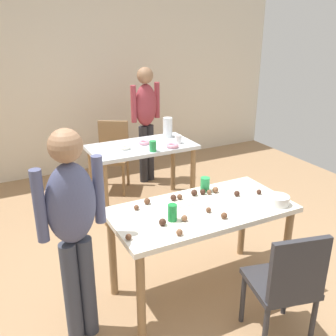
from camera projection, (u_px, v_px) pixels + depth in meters
ground_plane at (187, 298)px, 3.05m from camera, size 6.40×6.40×0.00m
wall_back at (72, 79)px, 5.24m from camera, size 6.40×0.10×2.60m
dining_table_near at (201, 220)px, 2.91m from camera, size 1.37×0.68×0.75m
dining_table_far at (142, 155)px, 4.34m from camera, size 1.17×0.61×0.75m
chair_near_table at (287, 282)px, 2.46m from camera, size 0.48×0.48×0.87m
chair_far_table at (113, 152)px, 4.88m from camera, size 0.55×0.55×0.87m
person_girl_near at (73, 222)px, 2.38m from camera, size 0.46×0.25×1.49m
person_adult_far at (146, 115)px, 4.97m from camera, size 0.45×0.27×1.52m
mixing_bowl at (279, 200)px, 2.92m from camera, size 0.16×0.16×0.07m
soda_can at (172, 213)px, 2.67m from camera, size 0.07×0.07×0.12m
fork_near at (187, 205)px, 2.90m from camera, size 0.17×0.02×0.01m
cup_near_0 at (205, 184)px, 3.14m from camera, size 0.08×0.08×0.12m
cake_ball_0 at (163, 222)px, 2.62m from camera, size 0.05×0.05×0.05m
cake_ball_1 at (224, 216)px, 2.71m from camera, size 0.05×0.05×0.05m
cake_ball_2 at (209, 210)px, 2.80m from camera, size 0.04×0.04×0.04m
cake_ball_3 at (147, 201)px, 2.93m from camera, size 0.05×0.05×0.05m
cake_ball_4 at (259, 192)px, 3.09m from camera, size 0.04×0.04×0.04m
cake_ball_5 at (179, 232)px, 2.50m from camera, size 0.04×0.04×0.04m
cake_ball_6 at (237, 193)px, 3.06m from camera, size 0.05×0.05×0.05m
cake_ball_7 at (203, 192)px, 3.09m from camera, size 0.05×0.05×0.05m
cake_ball_8 at (136, 207)px, 2.84m from camera, size 0.04×0.04×0.04m
cake_ball_9 at (194, 193)px, 3.07m from camera, size 0.05×0.05×0.05m
cake_ball_10 at (209, 192)px, 3.09m from camera, size 0.04×0.04×0.04m
cake_ball_11 at (215, 190)px, 3.12m from camera, size 0.05×0.05×0.05m
cake_ball_12 at (173, 198)px, 2.98m from camera, size 0.05×0.05×0.05m
cake_ball_13 at (184, 218)px, 2.68m from camera, size 0.04×0.04×0.04m
cake_ball_14 at (180, 197)px, 3.00m from camera, size 0.04×0.04×0.04m
cake_ball_15 at (128, 237)px, 2.45m from camera, size 0.04×0.04×0.04m
pitcher_far at (168, 127)px, 4.57m from camera, size 0.11×0.11×0.23m
cup_far_0 at (178, 139)px, 4.35m from camera, size 0.08×0.08×0.09m
cup_far_1 at (153, 146)px, 4.08m from camera, size 0.07×0.07×0.11m
donut_far_0 at (125, 147)px, 4.17m from camera, size 0.12×0.12×0.04m
donut_far_1 at (144, 143)px, 4.33m from camera, size 0.13×0.13×0.04m
donut_far_2 at (172, 146)px, 4.22m from camera, size 0.14×0.14×0.04m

